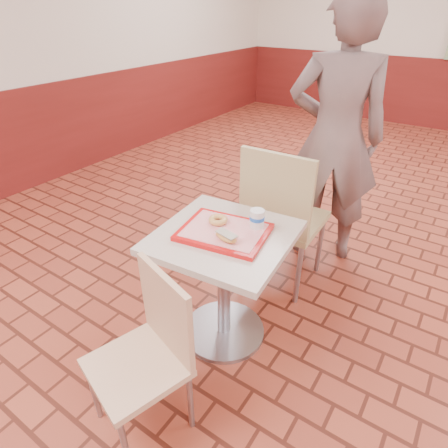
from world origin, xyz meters
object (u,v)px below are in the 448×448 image
Objects in this scene: main_table at (224,270)px; customer at (335,138)px; long_john_donut at (226,237)px; paper_cup at (257,218)px; ring_donut at (218,220)px; serving_tray at (224,232)px; chair_main_back at (281,214)px; chair_main_front at (149,349)px.

main_table is 1.26m from customer.
long_john_donut is 1.44× the size of paper_cup.
serving_tray is at bearing -31.99° from ring_donut.
paper_cup is (0.08, -0.48, 0.22)m from chair_main_back.
paper_cup reaches higher than serving_tray.
long_john_donut is (-0.07, -1.24, -0.17)m from customer.
serving_tray is at bearing 108.86° from chair_main_front.
chair_main_front reaches higher than ring_donut.
customer is at bearing 83.59° from serving_tray.
customer reaches higher than chair_main_back.
chair_main_front is 5.87× the size of long_john_donut.
serving_tray is at bearing 130.26° from long_john_donut.
ring_donut is (-0.09, 0.65, 0.30)m from chair_main_front.
paper_cup is at bearing 43.89° from serving_tray.
long_john_donut is at bearing -41.82° from ring_donut.
serving_tray is at bearing 61.48° from customer.
serving_tray is at bearing 84.31° from chair_main_back.
chair_main_back is at bearing 58.76° from customer.
main_table is 0.61m from chair_main_front.
long_john_donut reaches higher than main_table.
main_table is 7.37× the size of paper_cup.
chair_main_back reaches higher than main_table.
serving_tray is 4.32× the size of ring_donut.
paper_cup reaches higher than ring_donut.
customer is (0.13, 1.17, 0.44)m from main_table.
chair_main_front reaches higher than serving_tray.
ring_donut is (-0.11, -0.56, 0.19)m from chair_main_back.
chair_main_back is at bearing 79.30° from ring_donut.
main_table is 7.06× the size of ring_donut.
chair_main_back is (0.04, 0.60, 0.09)m from main_table.
paper_cup is (0.10, 0.73, 0.33)m from chair_main_front.
customer is at bearing -101.03° from chair_main_back.
long_john_donut is at bearing -49.74° from serving_tray.
main_table is 5.13× the size of long_john_donut.
long_john_donut is at bearing 64.70° from customer.
chair_main_front is at bearing 87.23° from chair_main_back.
ring_donut is at bearing 77.40° from chair_main_back.
chair_main_back is 7.30× the size of long_john_donut.
chair_main_back is 0.68m from customer.
chair_main_back is at bearing 91.90° from long_john_donut.
customer reaches higher than long_john_donut.
chair_main_front is 0.66m from serving_tray.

